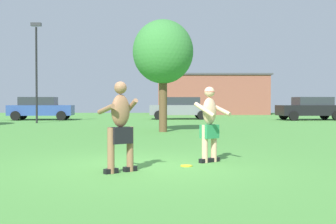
# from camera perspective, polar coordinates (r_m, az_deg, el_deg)

# --- Properties ---
(ground_plane) EXTENTS (80.00, 80.00, 0.00)m
(ground_plane) POSITION_cam_1_polar(r_m,az_deg,el_deg) (8.93, -3.29, -7.05)
(ground_plane) COLOR #4C8E3D
(player_with_cap) EXTENTS (0.81, 0.73, 1.63)m
(player_with_cap) POSITION_cam_1_polar(r_m,az_deg,el_deg) (9.54, 5.37, -1.16)
(player_with_cap) COLOR black
(player_with_cap) RESTS_ON ground_plane
(player_in_black) EXTENTS (0.78, 0.80, 1.68)m
(player_in_black) POSITION_cam_1_polar(r_m,az_deg,el_deg) (8.20, -6.14, -1.58)
(player_in_black) COLOR black
(player_in_black) RESTS_ON ground_plane
(frisbee) EXTENTS (0.24, 0.24, 0.03)m
(frisbee) POSITION_cam_1_polar(r_m,az_deg,el_deg) (8.99, 2.38, -6.91)
(frisbee) COLOR yellow
(frisbee) RESTS_ON ground_plane
(car_gray_near_post) EXTENTS (4.34, 2.11, 1.58)m
(car_gray_near_post) POSITION_cam_1_polar(r_m,az_deg,el_deg) (31.83, 1.59, 0.55)
(car_gray_near_post) COLOR slate
(car_gray_near_post) RESTS_ON ground_plane
(car_blue_mid_lot) EXTENTS (4.39, 2.22, 1.58)m
(car_blue_mid_lot) POSITION_cam_1_polar(r_m,az_deg,el_deg) (31.81, -16.05, 0.50)
(car_blue_mid_lot) COLOR #2D478C
(car_blue_mid_lot) RESTS_ON ground_plane
(car_black_far_end) EXTENTS (4.45, 2.37, 1.58)m
(car_black_far_end) POSITION_cam_1_polar(r_m,az_deg,el_deg) (31.95, 17.82, 0.49)
(car_black_far_end) COLOR black
(car_black_far_end) RESTS_ON ground_plane
(lamp_post) EXTENTS (0.60, 0.24, 5.93)m
(lamp_post) POSITION_cam_1_polar(r_m,az_deg,el_deg) (27.49, -16.55, 6.18)
(lamp_post) COLOR black
(lamp_post) RESTS_ON ground_plane
(outbuilding_behind_lot) EXTENTS (10.93, 6.01, 3.92)m
(outbuilding_behind_lot) POSITION_cam_1_polar(r_m,az_deg,el_deg) (44.45, 5.57, 2.27)
(outbuilding_behind_lot) COLOR brown
(outbuilding_behind_lot) RESTS_ON ground_plane
(tree_right_field) EXTENTS (2.57, 2.57, 4.76)m
(tree_right_field) POSITION_cam_1_polar(r_m,az_deg,el_deg) (18.95, -0.64, 7.65)
(tree_right_field) COLOR brown
(tree_right_field) RESTS_ON ground_plane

